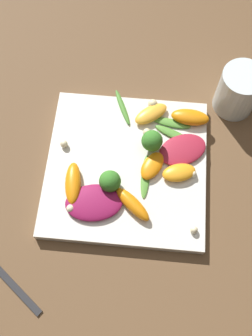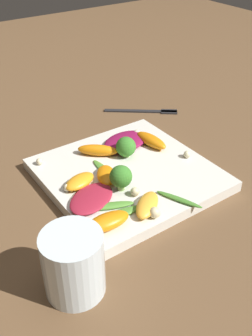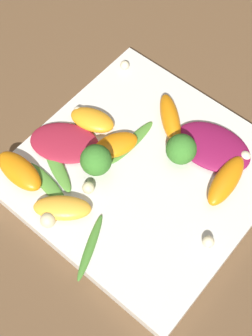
# 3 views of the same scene
# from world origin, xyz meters

# --- Properties ---
(ground_plane) EXTENTS (2.40, 2.40, 0.00)m
(ground_plane) POSITION_xyz_m (0.00, 0.00, 0.00)
(ground_plane) COLOR brown
(plate) EXTENTS (0.28, 0.28, 0.02)m
(plate) POSITION_xyz_m (0.00, 0.00, 0.01)
(plate) COLOR silver
(plate) RESTS_ON ground_plane
(drinking_glass) EXTENTS (0.08, 0.08, 0.09)m
(drinking_glass) POSITION_xyz_m (-0.16, 0.19, 0.05)
(drinking_glass) COLOR silver
(drinking_glass) RESTS_ON ground_plane
(fork) EXTENTS (0.12, 0.15, 0.01)m
(fork) POSITION_xyz_m (0.19, -0.20, 0.00)
(fork) COLOR #262628
(fork) RESTS_ON ground_plane
(radicchio_leaf_0) EXTENTS (0.09, 0.11, 0.01)m
(radicchio_leaf_0) POSITION_xyz_m (-0.04, 0.10, 0.03)
(radicchio_leaf_0) COLOR maroon
(radicchio_leaf_0) RESTS_ON plate
(radicchio_leaf_1) EXTENTS (0.08, 0.11, 0.01)m
(radicchio_leaf_1) POSITION_xyz_m (0.08, -0.05, 0.03)
(radicchio_leaf_1) COLOR maroon
(radicchio_leaf_1) RESTS_ON plate
(orange_segment_0) EXTENTS (0.07, 0.07, 0.02)m
(orange_segment_0) POSITION_xyz_m (-0.10, 0.04, 0.03)
(orange_segment_0) COLOR #FCAD33
(orange_segment_0) RESTS_ON plate
(orange_segment_1) EXTENTS (0.04, 0.07, 0.02)m
(orange_segment_1) POSITION_xyz_m (-0.10, 0.11, 0.03)
(orange_segment_1) COLOR orange
(orange_segment_1) RESTS_ON plate
(orange_segment_2) EXTENTS (0.07, 0.05, 0.02)m
(orange_segment_2) POSITION_xyz_m (-0.00, 0.05, 0.03)
(orange_segment_2) COLOR orange
(orange_segment_2) RESTS_ON plate
(orange_segment_3) EXTENTS (0.08, 0.04, 0.02)m
(orange_segment_3) POSITION_xyz_m (0.05, -0.09, 0.03)
(orange_segment_3) COLOR orange
(orange_segment_3) RESTS_ON plate
(orange_segment_4) EXTENTS (0.07, 0.07, 0.02)m
(orange_segment_4) POSITION_xyz_m (0.07, 0.02, 0.03)
(orange_segment_4) COLOR orange
(orange_segment_4) RESTS_ON plate
(orange_segment_5) EXTENTS (0.05, 0.07, 0.02)m
(orange_segment_5) POSITION_xyz_m (0.01, 0.09, 0.03)
(orange_segment_5) COLOR orange
(orange_segment_5) RESTS_ON plate
(broccoli_floret_0) EXTENTS (0.04, 0.04, 0.04)m
(broccoli_floret_0) POSITION_xyz_m (0.04, -0.02, 0.04)
(broccoli_floret_0) COLOR #84AD5B
(broccoli_floret_0) RESTS_ON plate
(broccoli_floret_1) EXTENTS (0.04, 0.04, 0.05)m
(broccoli_floret_1) POSITION_xyz_m (-0.04, 0.04, 0.05)
(broccoli_floret_1) COLOR #7A9E51
(broccoli_floret_1) RESTS_ON plate
(arugula_sprig_0) EXTENTS (0.08, 0.02, 0.00)m
(arugula_sprig_0) POSITION_xyz_m (0.02, 0.04, 0.02)
(arugula_sprig_0) COLOR #518E33
(arugula_sprig_0) RESTS_ON plate
(arugula_sprig_1) EXTENTS (0.08, 0.04, 0.01)m
(arugula_sprig_1) POSITION_xyz_m (-0.12, -0.02, 0.02)
(arugula_sprig_1) COLOR #47842D
(arugula_sprig_1) RESTS_ON plate
(arugula_sprig_2) EXTENTS (0.05, 0.08, 0.01)m
(arugula_sprig_2) POSITION_xyz_m (-0.07, 0.08, 0.02)
(arugula_sprig_2) COLOR #518E33
(arugula_sprig_2) RESTS_ON plate
(arugula_sprig_3) EXTENTS (0.03, 0.08, 0.01)m
(arugula_sprig_3) POSITION_xyz_m (-0.09, 0.08, 0.02)
(arugula_sprig_3) COLOR #518E33
(arugula_sprig_3) RESTS_ON plate
(macadamia_nut_0) EXTENTS (0.01, 0.01, 0.01)m
(macadamia_nut_0) POSITION_xyz_m (0.09, -0.09, 0.03)
(macadamia_nut_0) COLOR beige
(macadamia_nut_0) RESTS_ON plate
(macadamia_nut_1) EXTENTS (0.01, 0.01, 0.01)m
(macadamia_nut_1) POSITION_xyz_m (0.01, 0.12, 0.03)
(macadamia_nut_1) COLOR beige
(macadamia_nut_1) RESTS_ON plate
(macadamia_nut_2) EXTENTS (0.01, 0.01, 0.01)m
(macadamia_nut_2) POSITION_xyz_m (0.11, 0.12, 0.03)
(macadamia_nut_2) COLOR beige
(macadamia_nut_2) RESTS_ON plate
(macadamia_nut_3) EXTENTS (0.01, 0.01, 0.01)m
(macadamia_nut_3) POSITION_xyz_m (-0.07, 0.03, 0.03)
(macadamia_nut_3) COLOR beige
(macadamia_nut_3) RESTS_ON plate
(macadamia_nut_4) EXTENTS (0.01, 0.01, 0.01)m
(macadamia_nut_4) POSITION_xyz_m (-0.03, -0.12, 0.03)
(macadamia_nut_4) COLOR beige
(macadamia_nut_4) RESTS_ON plate
(macadamia_nut_5) EXTENTS (0.02, 0.02, 0.02)m
(macadamia_nut_5) POSITION_xyz_m (-0.13, 0.04, 0.03)
(macadamia_nut_5) COLOR beige
(macadamia_nut_5) RESTS_ON plate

